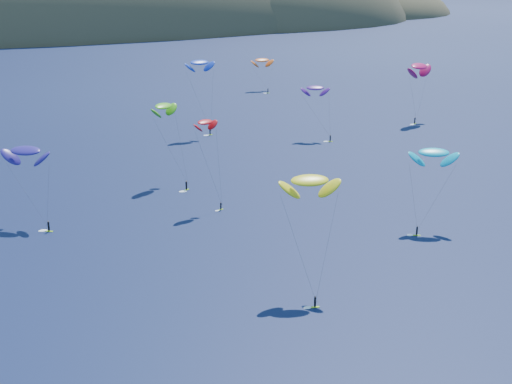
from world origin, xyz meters
The scene contains 10 objects.
island centered at (39.40, 562.36, -10.74)m, with size 730.00×300.00×210.00m.
kitesurfer_2 centered at (-0.92, 58.91, 17.20)m, with size 10.08×12.34×19.82m.
kitesurfer_3 centered at (-5.34, 123.26, 17.57)m, with size 8.89×15.05×19.92m.
kitesurfer_4 centered at (18.30, 165.37, 21.10)m, with size 9.47×7.20×23.68m.
kitesurfer_5 centered at (34.03, 73.70, 14.37)m, with size 12.31×9.69×16.96m.
kitesurfer_6 centered at (47.33, 147.11, 14.44)m, with size 8.81×11.34×16.71m.
kitesurfer_8 centered at (88.79, 154.31, 17.47)m, with size 13.32×10.91×20.86m.
kitesurfer_9 centered at (-2.55, 102.44, 17.74)m, with size 6.59×8.08×19.49m.
kitesurfer_10 centered at (-38.29, 107.90, 14.12)m, with size 10.66×14.67×16.91m.
kitesurfer_11 centered at (66.40, 227.63, 11.63)m, with size 9.35×12.10×14.25m.
Camera 1 is at (-51.07, -34.82, 49.95)m, focal length 50.00 mm.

